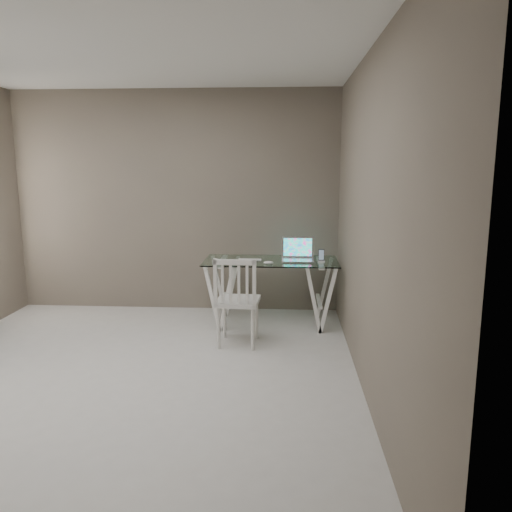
{
  "coord_description": "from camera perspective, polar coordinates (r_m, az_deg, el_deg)",
  "views": [
    {
      "loc": [
        1.36,
        -3.85,
        1.82
      ],
      "look_at": [
        1.04,
        1.36,
        0.85
      ],
      "focal_mm": 35.0,
      "sensor_mm": 36.0,
      "label": 1
    }
  ],
  "objects": [
    {
      "name": "room",
      "position": [
        4.12,
        -16.95,
        8.63
      ],
      "size": [
        4.5,
        4.52,
        2.71
      ],
      "color": "beige",
      "rests_on": "ground"
    },
    {
      "name": "desk",
      "position": [
        5.7,
        1.69,
        -4.08
      ],
      "size": [
        1.5,
        0.7,
        0.75
      ],
      "color": "silver",
      "rests_on": "ground"
    },
    {
      "name": "chair",
      "position": [
        4.97,
        -2.22,
        -4.78
      ],
      "size": [
        0.44,
        0.44,
        0.92
      ],
      "rotation": [
        0.0,
        0.0,
        -0.05
      ],
      "color": "silver",
      "rests_on": "ground"
    },
    {
      "name": "laptop",
      "position": [
        5.64,
        4.79,
        0.15
      ],
      "size": [
        0.36,
        0.29,
        0.25
      ],
      "color": "silver",
      "rests_on": "desk"
    },
    {
      "name": "keyboard",
      "position": [
        5.62,
        -0.72,
        -0.44
      ],
      "size": [
        0.28,
        0.12,
        0.01
      ],
      "primitive_type": "cube",
      "color": "silver",
      "rests_on": "desk"
    },
    {
      "name": "mouse",
      "position": [
        5.4,
        1.42,
        -0.76
      ],
      "size": [
        0.11,
        0.06,
        0.03
      ],
      "primitive_type": "ellipsoid",
      "color": "silver",
      "rests_on": "desk"
    },
    {
      "name": "phone_dock",
      "position": [
        5.56,
        7.47,
        -0.28
      ],
      "size": [
        0.08,
        0.08,
        0.14
      ],
      "color": "white",
      "rests_on": "desk"
    }
  ]
}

